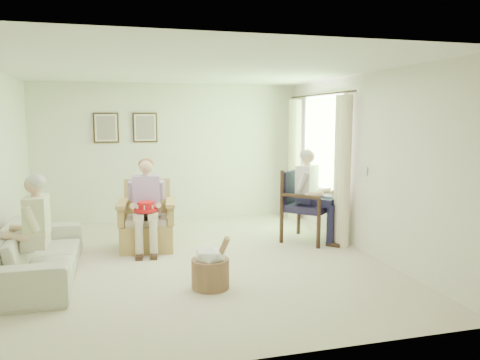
{
  "coord_description": "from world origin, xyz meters",
  "views": [
    {
      "loc": [
        -0.99,
        -6.2,
        1.98
      ],
      "look_at": [
        0.77,
        0.42,
        1.05
      ],
      "focal_mm": 35.0,
      "sensor_mm": 36.0,
      "label": 1
    }
  ],
  "objects_px": {
    "red_hat": "(146,207)",
    "person_sofa": "(33,225)",
    "wood_armchair": "(306,202)",
    "sofa": "(39,253)",
    "person_dark": "(311,188)",
    "hatbox": "(211,267)",
    "person_wicker": "(147,199)",
    "wicker_armchair": "(147,227)"
  },
  "relations": [
    {
      "from": "hatbox",
      "to": "wicker_armchair",
      "type": "bearing_deg",
      "value": 107.59
    },
    {
      "from": "red_hat",
      "to": "person_sofa",
      "type": "bearing_deg",
      "value": -143.53
    },
    {
      "from": "wood_armchair",
      "to": "sofa",
      "type": "bearing_deg",
      "value": 148.72
    },
    {
      "from": "person_sofa",
      "to": "hatbox",
      "type": "height_order",
      "value": "person_sofa"
    },
    {
      "from": "wicker_armchair",
      "to": "red_hat",
      "type": "height_order",
      "value": "wicker_armchair"
    },
    {
      "from": "person_dark",
      "to": "hatbox",
      "type": "bearing_deg",
      "value": 175.11
    },
    {
      "from": "wood_armchair",
      "to": "person_dark",
      "type": "bearing_deg",
      "value": -134.18
    },
    {
      "from": "person_wicker",
      "to": "person_dark",
      "type": "xyz_separation_m",
      "value": [
        2.53,
        -0.18,
        0.08
      ]
    },
    {
      "from": "person_sofa",
      "to": "wicker_armchair",
      "type": "bearing_deg",
      "value": 135.55
    },
    {
      "from": "person_dark",
      "to": "person_sofa",
      "type": "xyz_separation_m",
      "value": [
        -3.9,
        -1.02,
        -0.12
      ]
    },
    {
      "from": "person_dark",
      "to": "red_hat",
      "type": "height_order",
      "value": "person_dark"
    },
    {
      "from": "wood_armchair",
      "to": "sofa",
      "type": "distance_m",
      "value": 4.01
    },
    {
      "from": "wood_armchair",
      "to": "person_wicker",
      "type": "height_order",
      "value": "person_wicker"
    },
    {
      "from": "hatbox",
      "to": "person_wicker",
      "type": "bearing_deg",
      "value": 108.85
    },
    {
      "from": "sofa",
      "to": "person_sofa",
      "type": "bearing_deg",
      "value": 180.0
    },
    {
      "from": "person_wicker",
      "to": "person_sofa",
      "type": "xyz_separation_m",
      "value": [
        -1.37,
        -1.2,
        -0.04
      ]
    },
    {
      "from": "wood_armchair",
      "to": "red_hat",
      "type": "bearing_deg",
      "value": 140.48
    },
    {
      "from": "person_dark",
      "to": "person_sofa",
      "type": "bearing_deg",
      "value": 150.47
    },
    {
      "from": "person_wicker",
      "to": "hatbox",
      "type": "height_order",
      "value": "person_wicker"
    },
    {
      "from": "person_wicker",
      "to": "person_sofa",
      "type": "bearing_deg",
      "value": -132.71
    },
    {
      "from": "wicker_armchair",
      "to": "sofa",
      "type": "relative_size",
      "value": 0.46
    },
    {
      "from": "wicker_armchair",
      "to": "person_wicker",
      "type": "distance_m",
      "value": 0.48
    },
    {
      "from": "wicker_armchair",
      "to": "wood_armchair",
      "type": "bearing_deg",
      "value": 3.18
    },
    {
      "from": "person_sofa",
      "to": "red_hat",
      "type": "height_order",
      "value": "person_sofa"
    },
    {
      "from": "wood_armchair",
      "to": "person_wicker",
      "type": "distance_m",
      "value": 2.53
    },
    {
      "from": "red_hat",
      "to": "person_wicker",
      "type": "bearing_deg",
      "value": 82.24
    },
    {
      "from": "wood_armchair",
      "to": "person_dark",
      "type": "height_order",
      "value": "person_dark"
    },
    {
      "from": "wicker_armchair",
      "to": "person_sofa",
      "type": "distance_m",
      "value": 1.96
    },
    {
      "from": "wood_armchair",
      "to": "hatbox",
      "type": "relative_size",
      "value": 1.72
    },
    {
      "from": "red_hat",
      "to": "sofa",
      "type": "bearing_deg",
      "value": -153.03
    },
    {
      "from": "wicker_armchair",
      "to": "hatbox",
      "type": "distance_m",
      "value": 1.99
    },
    {
      "from": "wood_armchair",
      "to": "person_sofa",
      "type": "bearing_deg",
      "value": 152.97
    },
    {
      "from": "wood_armchair",
      "to": "hatbox",
      "type": "distance_m",
      "value": 2.63
    },
    {
      "from": "hatbox",
      "to": "person_sofa",
      "type": "bearing_deg",
      "value": 164.28
    },
    {
      "from": "wicker_armchair",
      "to": "hatbox",
      "type": "xyz_separation_m",
      "value": [
        0.6,
        -1.89,
        -0.07
      ]
    },
    {
      "from": "sofa",
      "to": "hatbox",
      "type": "bearing_deg",
      "value": -113.68
    },
    {
      "from": "person_dark",
      "to": "hatbox",
      "type": "distance_m",
      "value": 2.56
    },
    {
      "from": "person_wicker",
      "to": "person_dark",
      "type": "bearing_deg",
      "value": 2.09
    },
    {
      "from": "person_wicker",
      "to": "red_hat",
      "type": "xyz_separation_m",
      "value": [
        -0.03,
        -0.2,
        -0.09
      ]
    },
    {
      "from": "person_sofa",
      "to": "wood_armchair",
      "type": "bearing_deg",
      "value": 108.53
    },
    {
      "from": "sofa",
      "to": "hatbox",
      "type": "height_order",
      "value": "hatbox"
    },
    {
      "from": "sofa",
      "to": "person_wicker",
      "type": "bearing_deg",
      "value": -57.07
    }
  ]
}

